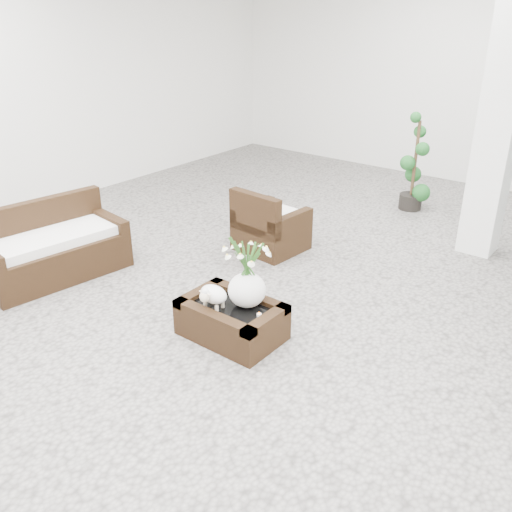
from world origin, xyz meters
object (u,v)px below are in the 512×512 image
Objects in this scene: armchair at (271,219)px; loveseat at (53,242)px; coffee_table at (232,321)px; topiary at (415,163)px.

loveseat is (-1.44, -2.08, 0.01)m from armchair.
armchair is at bearing 116.59° from coffee_table.
coffee_table is 0.59× the size of loveseat.
armchair is 2.58m from topiary.
armchair is (-0.91, 1.81, 0.24)m from coffee_table.
coffee_table is at bearing 121.34° from armchair.
topiary reaches higher than loveseat.
topiary is (2.18, 4.53, 0.29)m from loveseat.
loveseat is at bearing -173.46° from coffee_table.
coffee_table is 2.04m from armchair.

